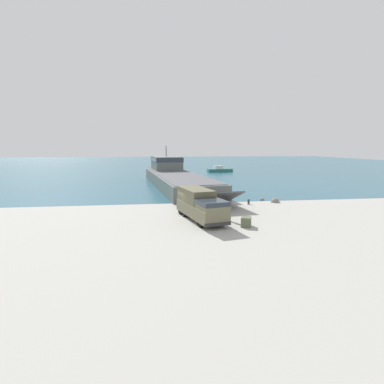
% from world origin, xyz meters
% --- Properties ---
extents(ground_plane, '(240.00, 240.00, 0.00)m').
position_xyz_m(ground_plane, '(0.00, 0.00, 0.00)').
color(ground_plane, '#A8A59E').
extents(water_surface, '(240.00, 180.00, 0.01)m').
position_xyz_m(water_surface, '(0.00, 96.80, 0.00)').
color(water_surface, '#285B70').
rests_on(water_surface, ground_plane).
extents(landing_craft, '(11.93, 40.14, 7.50)m').
position_xyz_m(landing_craft, '(0.62, 26.18, 1.80)').
color(landing_craft, '#56605B').
rests_on(landing_craft, ground_plane).
extents(military_truck, '(4.25, 8.47, 3.02)m').
position_xyz_m(military_truck, '(1.11, -2.31, 1.58)').
color(military_truck, '#6B664C').
rests_on(military_truck, ground_plane).
extents(soldier_on_ramp, '(0.48, 0.49, 1.78)m').
position_xyz_m(soldier_on_ramp, '(3.84, -2.91, 1.04)').
color(soldier_on_ramp, '#6B664C').
rests_on(soldier_on_ramp, ground_plane).
extents(moored_boat_a, '(7.50, 2.84, 1.87)m').
position_xyz_m(moored_boat_a, '(15.81, 53.24, 0.62)').
color(moored_boat_a, '#2D7060').
rests_on(moored_boat_a, ground_plane).
extents(mooring_bollard, '(0.31, 0.31, 0.69)m').
position_xyz_m(mooring_bollard, '(8.51, 4.90, 0.37)').
color(mooring_bollard, '#333338').
rests_on(mooring_bollard, ground_plane).
extents(cargo_crate, '(1.21, 1.30, 0.87)m').
position_xyz_m(cargo_crate, '(4.88, -5.33, 0.44)').
color(cargo_crate, '#566042').
rests_on(cargo_crate, ground_plane).
extents(shoreline_rock_a, '(0.70, 0.70, 0.70)m').
position_xyz_m(shoreline_rock_a, '(11.31, 7.66, 0.00)').
color(shoreline_rock_a, gray).
rests_on(shoreline_rock_a, ground_plane).
extents(shoreline_rock_b, '(1.17, 1.17, 1.17)m').
position_xyz_m(shoreline_rock_b, '(12.44, 5.84, 0.00)').
color(shoreline_rock_b, gray).
rests_on(shoreline_rock_b, ground_plane).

